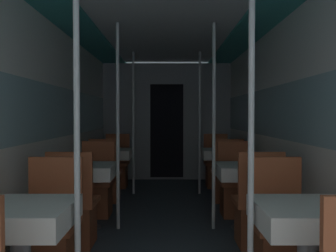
{
  "coord_description": "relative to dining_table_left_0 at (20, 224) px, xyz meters",
  "views": [
    {
      "loc": [
        0.02,
        -1.51,
        1.25
      ],
      "look_at": [
        0.03,
        2.89,
        1.12
      ],
      "focal_mm": 40.0,
      "sensor_mm": 36.0,
      "label": 1
    }
  ],
  "objects": [
    {
      "name": "support_pole_left_2",
      "position": [
        0.35,
        3.67,
        0.54
      ],
      "size": [
        0.04,
        0.04,
        2.25
      ],
      "color": "silver",
      "rests_on": "ground_plane"
    },
    {
      "name": "wall_left",
      "position": [
        -0.39,
        2.04,
        0.56
      ],
      "size": [
        0.05,
        8.35,
        2.25
      ],
      "color": "silver",
      "rests_on": "ground_plane"
    },
    {
      "name": "chair_right_near_1",
      "position": [
        1.75,
        1.29,
        -0.31
      ],
      "size": [
        0.42,
        0.42,
        0.92
      ],
      "color": "brown",
      "rests_on": "ground_plane"
    },
    {
      "name": "support_pole_left_1",
      "position": [
        0.35,
        1.84,
        0.54
      ],
      "size": [
        0.04,
        0.04,
        2.25
      ],
      "color": "silver",
      "rests_on": "ground_plane"
    },
    {
      "name": "ceiling_panel",
      "position": [
        0.87,
        2.04,
        1.71
      ],
      "size": [
        2.52,
        8.35,
        0.07
      ],
      "color": "silver",
      "rests_on": "wall_left"
    },
    {
      "name": "chair_right_far_1",
      "position": [
        1.75,
        2.38,
        -0.31
      ],
      "size": [
        0.42,
        0.42,
        0.92
      ],
      "rotation": [
        0.0,
        0.0,
        3.14
      ],
      "color": "brown",
      "rests_on": "ground_plane"
    },
    {
      "name": "dining_table_left_2",
      "position": [
        0.0,
        3.67,
        0.0
      ],
      "size": [
        0.62,
        0.62,
        0.71
      ],
      "color": "#4C4C51",
      "rests_on": "ground_plane"
    },
    {
      "name": "support_pole_right_0",
      "position": [
        1.4,
        0.0,
        0.54
      ],
      "size": [
        0.04,
        0.04,
        2.25
      ],
      "color": "silver",
      "rests_on": "ground_plane"
    },
    {
      "name": "chair_right_near_2",
      "position": [
        1.75,
        3.13,
        -0.31
      ],
      "size": [
        0.42,
        0.42,
        0.92
      ],
      "color": "brown",
      "rests_on": "ground_plane"
    },
    {
      "name": "support_pole_right_2",
      "position": [
        1.4,
        3.67,
        0.54
      ],
      "size": [
        0.04,
        0.04,
        2.25
      ],
      "color": "silver",
      "rests_on": "ground_plane"
    },
    {
      "name": "chair_left_far_0",
      "position": [
        0.0,
        0.55,
        -0.31
      ],
      "size": [
        0.42,
        0.42,
        0.92
      ],
      "rotation": [
        0.0,
        0.0,
        3.14
      ],
      "color": "brown",
      "rests_on": "ground_plane"
    },
    {
      "name": "chair_left_far_2",
      "position": [
        0.0,
        4.22,
        -0.31
      ],
      "size": [
        0.42,
        0.42,
        0.92
      ],
      "rotation": [
        0.0,
        0.0,
        3.14
      ],
      "color": "brown",
      "rests_on": "ground_plane"
    },
    {
      "name": "wall_right",
      "position": [
        2.13,
        2.04,
        0.56
      ],
      "size": [
        0.05,
        8.35,
        2.25
      ],
      "color": "silver",
      "rests_on": "ground_plane"
    },
    {
      "name": "support_pole_right_1",
      "position": [
        1.4,
        1.84,
        0.54
      ],
      "size": [
        0.04,
        0.04,
        2.25
      ],
      "color": "silver",
      "rests_on": "ground_plane"
    },
    {
      "name": "dining_table_right_0",
      "position": [
        1.75,
        0.0,
        0.0
      ],
      "size": [
        0.62,
        0.62,
        0.71
      ],
      "color": "#4C4C51",
      "rests_on": "ground_plane"
    },
    {
      "name": "dining_table_left_0",
      "position": [
        0.0,
        0.0,
        0.0
      ],
      "size": [
        0.62,
        0.62,
        0.71
      ],
      "color": "#4C4C51",
      "rests_on": "ground_plane"
    },
    {
      "name": "chair_right_far_0",
      "position": [
        1.75,
        0.55,
        -0.31
      ],
      "size": [
        0.42,
        0.42,
        0.92
      ],
      "rotation": [
        0.0,
        0.0,
        3.14
      ],
      "color": "brown",
      "rests_on": "ground_plane"
    },
    {
      "name": "dining_table_right_1",
      "position": [
        1.75,
        1.84,
        0.0
      ],
      "size": [
        0.62,
        0.62,
        0.71
      ],
      "color": "#4C4C51",
      "rests_on": "ground_plane"
    },
    {
      "name": "chair_right_far_2",
      "position": [
        1.75,
        4.22,
        -0.31
      ],
      "size": [
        0.42,
        0.42,
        0.92
      ],
      "rotation": [
        0.0,
        0.0,
        3.14
      ],
      "color": "brown",
      "rests_on": "ground_plane"
    },
    {
      "name": "dining_table_left_1",
      "position": [
        0.0,
        1.84,
        0.0
      ],
      "size": [
        0.62,
        0.62,
        0.71
      ],
      "color": "#4C4C51",
      "rests_on": "ground_plane"
    },
    {
      "name": "chair_left_near_1",
      "position": [
        0.0,
        1.29,
        -0.31
      ],
      "size": [
        0.42,
        0.42,
        0.92
      ],
      "color": "brown",
      "rests_on": "ground_plane"
    },
    {
      "name": "support_pole_left_0",
      "position": [
        0.35,
        0.0,
        0.54
      ],
      "size": [
        0.04,
        0.04,
        2.25
      ],
      "color": "silver",
      "rests_on": "ground_plane"
    },
    {
      "name": "bulkhead_far",
      "position": [
        0.87,
        5.03,
        0.53
      ],
      "size": [
        2.47,
        0.09,
        2.25
      ],
      "color": "gray",
      "rests_on": "ground_plane"
    },
    {
      "name": "dining_table_right_2",
      "position": [
        1.75,
        3.67,
        0.0
      ],
      "size": [
        0.62,
        0.62,
        0.71
      ],
      "color": "#4C4C51",
      "rests_on": "ground_plane"
    },
    {
      "name": "chair_left_far_1",
      "position": [
        0.0,
        2.38,
        -0.31
      ],
      "size": [
        0.42,
        0.42,
        0.92
      ],
      "rotation": [
        0.0,
        0.0,
        3.14
      ],
      "color": "brown",
      "rests_on": "ground_plane"
    },
    {
      "name": "chair_left_near_2",
      "position": [
        0.0,
        3.13,
        -0.31
      ],
      "size": [
        0.42,
        0.42,
        0.92
      ],
      "color": "brown",
      "rests_on": "ground_plane"
    }
  ]
}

